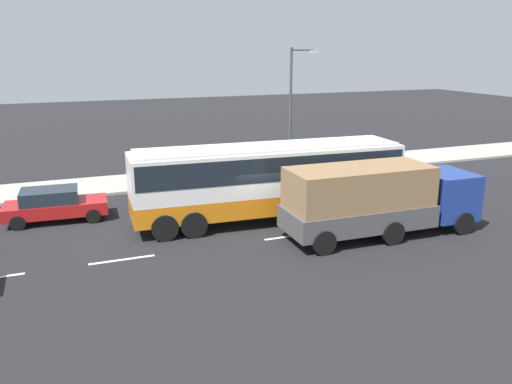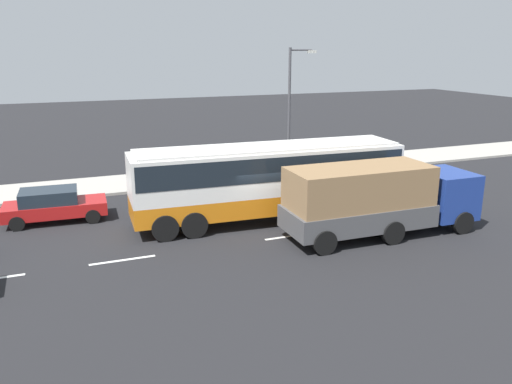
# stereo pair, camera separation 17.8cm
# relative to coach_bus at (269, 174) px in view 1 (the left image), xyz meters

# --- Properties ---
(ground_plane) EXTENTS (120.00, 120.00, 0.00)m
(ground_plane) POSITION_rel_coach_bus_xyz_m (-0.67, -0.40, -2.12)
(ground_plane) COLOR black
(sidewalk_curb) EXTENTS (80.00, 4.00, 0.15)m
(sidewalk_curb) POSITION_rel_coach_bus_xyz_m (-0.67, 8.71, -2.05)
(sidewalk_curb) COLOR #A8A399
(sidewalk_curb) RESTS_ON ground_plane
(lane_centreline) EXTENTS (34.24, 0.16, 0.01)m
(lane_centreline) POSITION_rel_coach_bus_xyz_m (-2.56, -2.33, -2.12)
(lane_centreline) COLOR white
(lane_centreline) RESTS_ON ground_plane
(coach_bus) EXTENTS (12.30, 3.29, 3.41)m
(coach_bus) POSITION_rel_coach_bus_xyz_m (0.00, 0.00, 0.00)
(coach_bus) COLOR orange
(coach_bus) RESTS_ON ground_plane
(cargo_truck) EXTENTS (8.37, 2.81, 2.97)m
(cargo_truck) POSITION_rel_coach_bus_xyz_m (3.44, -3.43, -0.51)
(cargo_truck) COLOR navy
(cargo_truck) RESTS_ON ground_plane
(car_red_compact) EXTENTS (4.50, 2.10, 1.49)m
(car_red_compact) POSITION_rel_coach_bus_xyz_m (-9.05, 3.36, -1.33)
(car_red_compact) COLOR #B21919
(car_red_compact) RESTS_ON ground_plane
(pedestrian_near_curb) EXTENTS (0.32, 0.32, 1.54)m
(pedestrian_near_curb) POSITION_rel_coach_bus_xyz_m (-0.23, 9.20, -1.09)
(pedestrian_near_curb) COLOR black
(pedestrian_near_curb) RESTS_ON sidewalk_curb
(pedestrian_at_crossing) EXTENTS (0.32, 0.32, 1.55)m
(pedestrian_at_crossing) POSITION_rel_coach_bus_xyz_m (-0.07, 7.13, -1.09)
(pedestrian_at_crossing) COLOR #38334C
(pedestrian_at_crossing) RESTS_ON sidewalk_curb
(street_lamp) EXTENTS (1.72, 0.24, 7.43)m
(street_lamp) POSITION_rel_coach_bus_xyz_m (4.54, 7.22, 2.27)
(street_lamp) COLOR #47474C
(street_lamp) RESTS_ON sidewalk_curb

